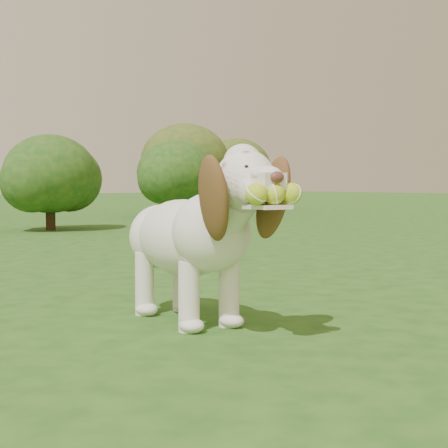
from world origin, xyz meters
TOP-DOWN VIEW (x-y plane):
  - ground at (0.00, 0.00)m, footprint 80.00×80.00m
  - dog at (0.11, 0.25)m, footprint 0.56×1.36m
  - shrub_h at (10.10, 11.68)m, footprint 1.85×1.85m
  - shrub_f at (6.94, 9.71)m, footprint 1.94×1.94m
  - shrub_c at (2.56, 7.12)m, footprint 1.39×1.39m
  - shrub_d at (5.91, 8.64)m, footprint 1.49×1.49m

SIDE VIEW (x-z plane):
  - ground at x=0.00m, z-range 0.00..0.00m
  - dog at x=0.11m, z-range 0.03..0.91m
  - shrub_c at x=2.56m, z-range 0.13..1.56m
  - shrub_d at x=5.91m, z-range 0.14..1.68m
  - shrub_h at x=10.10m, z-range 0.17..2.09m
  - shrub_f at x=6.94m, z-range 0.18..2.19m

